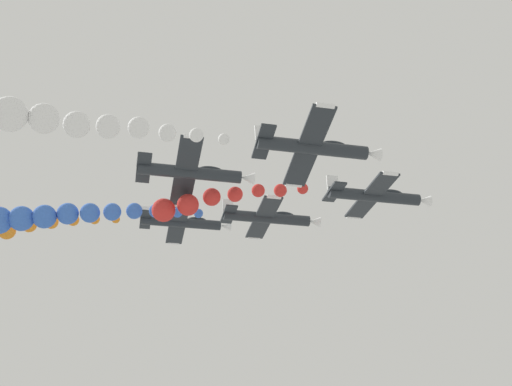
{
  "coord_description": "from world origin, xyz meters",
  "views": [
    {
      "loc": [
        52.17,
        -11.46,
        77.82
      ],
      "look_at": [
        0.0,
        0.0,
        101.31
      ],
      "focal_mm": 42.97,
      "sensor_mm": 36.0,
      "label": 1
    }
  ],
  "objects_px": {
    "airplane_right_outer": "(183,223)",
    "airplane_lead": "(376,196)",
    "airplane_left_outer": "(192,173)",
    "airplane_right_inner": "(315,148)",
    "airplane_left_inner": "(269,218)"
  },
  "relations": [
    {
      "from": "airplane_right_outer",
      "to": "airplane_lead",
      "type": "bearing_deg",
      "value": 46.52
    },
    {
      "from": "airplane_left_outer",
      "to": "airplane_right_outer",
      "type": "bearing_deg",
      "value": 176.87
    },
    {
      "from": "airplane_lead",
      "to": "airplane_left_outer",
      "type": "xyz_separation_m",
      "value": [
        1.25,
        -17.63,
        0.05
      ]
    },
    {
      "from": "airplane_lead",
      "to": "airplane_left_outer",
      "type": "distance_m",
      "value": 17.68
    },
    {
      "from": "airplane_right_inner",
      "to": "airplane_right_outer",
      "type": "bearing_deg",
      "value": -161.8
    },
    {
      "from": "airplane_left_inner",
      "to": "airplane_right_outer",
      "type": "bearing_deg",
      "value": -135.12
    },
    {
      "from": "airplane_left_inner",
      "to": "airplane_right_outer",
      "type": "relative_size",
      "value": 1.0
    },
    {
      "from": "airplane_left_outer",
      "to": "airplane_lead",
      "type": "bearing_deg",
      "value": 94.04
    },
    {
      "from": "airplane_right_inner",
      "to": "airplane_left_inner",
      "type": "bearing_deg",
      "value": 179.66
    },
    {
      "from": "airplane_right_inner",
      "to": "airplane_left_outer",
      "type": "height_order",
      "value": "airplane_left_outer"
    },
    {
      "from": "airplane_lead",
      "to": "airplane_right_inner",
      "type": "distance_m",
      "value": 12.14
    },
    {
      "from": "airplane_left_outer",
      "to": "airplane_right_outer",
      "type": "height_order",
      "value": "airplane_right_outer"
    },
    {
      "from": "airplane_left_inner",
      "to": "airplane_left_outer",
      "type": "relative_size",
      "value": 1.0
    },
    {
      "from": "airplane_right_inner",
      "to": "airplane_left_outer",
      "type": "distance_m",
      "value": 11.47
    },
    {
      "from": "airplane_lead",
      "to": "airplane_right_outer",
      "type": "relative_size",
      "value": 1.0
    }
  ]
}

